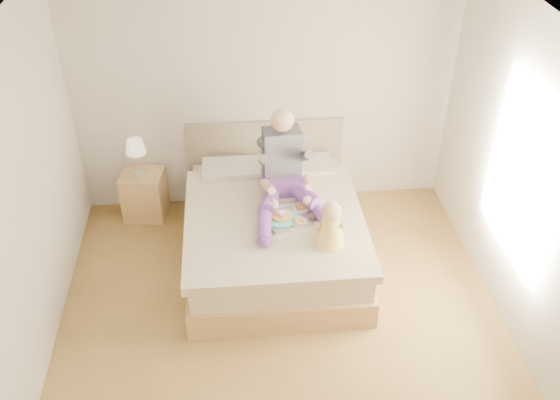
{
  "coord_description": "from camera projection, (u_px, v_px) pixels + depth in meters",
  "views": [
    {
      "loc": [
        -0.38,
        -3.84,
        4.17
      ],
      "look_at": [
        0.07,
        1.01,
        0.72
      ],
      "focal_mm": 40.0,
      "sensor_mm": 36.0,
      "label": 1
    }
  ],
  "objects": [
    {
      "name": "lamp",
      "position": [
        135.0,
        149.0,
        6.46
      ],
      "size": [
        0.21,
        0.21,
        0.43
      ],
      "color": "silver",
      "rests_on": "nightstand"
    },
    {
      "name": "nightstand",
      "position": [
        145.0,
        194.0,
        6.83
      ],
      "size": [
        0.49,
        0.45,
        0.54
      ],
      "rotation": [
        0.0,
        0.0,
        -0.15
      ],
      "color": "#AA834F",
      "rests_on": "ground"
    },
    {
      "name": "baby",
      "position": [
        330.0,
        227.0,
        5.5
      ],
      "size": [
        0.3,
        0.4,
        0.45
      ],
      "rotation": [
        0.0,
        0.0,
        -0.11
      ],
      "color": "#FFD250",
      "rests_on": "bed"
    },
    {
      "name": "adult",
      "position": [
        285.0,
        175.0,
        6.03
      ],
      "size": [
        0.77,
        1.12,
        0.91
      ],
      "rotation": [
        0.0,
        0.0,
        0.09
      ],
      "color": "#6A3B95",
      "rests_on": "bed"
    },
    {
      "name": "bed",
      "position": [
        273.0,
        228.0,
        6.25
      ],
      "size": [
        1.7,
        2.18,
        1.0
      ],
      "color": "#AA834F",
      "rests_on": "ground"
    },
    {
      "name": "tray",
      "position": [
        291.0,
        214.0,
        5.91
      ],
      "size": [
        0.59,
        0.52,
        0.14
      ],
      "rotation": [
        0.0,
        0.0,
        0.29
      ],
      "color": "silver",
      "rests_on": "bed"
    },
    {
      "name": "room",
      "position": [
        294.0,
        191.0,
        4.7
      ],
      "size": [
        4.02,
        4.22,
        2.71
      ],
      "color": "brown",
      "rests_on": "ground"
    }
  ]
}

